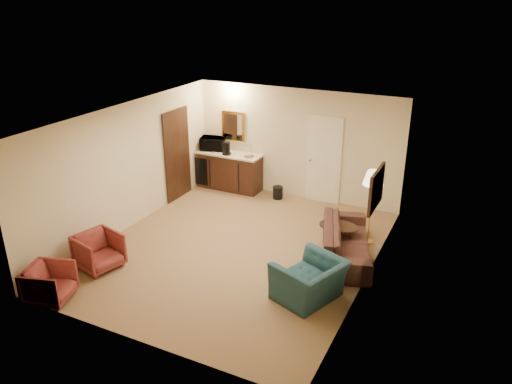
% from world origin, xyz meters
% --- Properties ---
extents(ground, '(6.00, 6.00, 0.00)m').
position_xyz_m(ground, '(0.00, 0.00, 0.00)').
color(ground, '#93764B').
rests_on(ground, ground).
extents(room_walls, '(5.02, 6.01, 2.61)m').
position_xyz_m(room_walls, '(-0.10, 0.77, 1.72)').
color(room_walls, beige).
rests_on(room_walls, ground).
extents(wetbar_cabinet, '(1.64, 0.58, 0.92)m').
position_xyz_m(wetbar_cabinet, '(-1.65, 2.72, 0.46)').
color(wetbar_cabinet, '#341710').
rests_on(wetbar_cabinet, ground).
extents(sofa, '(1.26, 2.23, 0.84)m').
position_xyz_m(sofa, '(1.95, 0.67, 0.42)').
color(sofa, black).
rests_on(sofa, ground).
extents(teal_armchair, '(0.99, 1.20, 0.90)m').
position_xyz_m(teal_armchair, '(1.81, -0.93, 0.45)').
color(teal_armchair, '#1B3943').
rests_on(teal_armchair, ground).
extents(rose_chair_near, '(0.81, 0.84, 0.72)m').
position_xyz_m(rose_chair_near, '(-1.90, -1.67, 0.36)').
color(rose_chair_near, maroon).
rests_on(rose_chair_near, ground).
extents(rose_chair_far, '(0.79, 0.81, 0.68)m').
position_xyz_m(rose_chair_far, '(-1.90, -2.80, 0.34)').
color(rose_chair_far, maroon).
rests_on(rose_chair_far, ground).
extents(coffee_table, '(0.85, 0.66, 0.44)m').
position_xyz_m(coffee_table, '(1.70, 1.00, 0.22)').
color(coffee_table, '#311C10').
rests_on(coffee_table, ground).
extents(floor_lamp, '(0.47, 0.47, 1.51)m').
position_xyz_m(floor_lamp, '(2.20, 1.40, 0.76)').
color(floor_lamp, '#B58D3C').
rests_on(floor_lamp, ground).
extents(waste_bin, '(0.30, 0.30, 0.30)m').
position_xyz_m(waste_bin, '(-0.30, 2.65, 0.15)').
color(waste_bin, black).
rests_on(waste_bin, ground).
extents(microwave, '(0.66, 0.47, 0.40)m').
position_xyz_m(microwave, '(-2.15, 2.80, 1.12)').
color(microwave, black).
rests_on(microwave, wetbar_cabinet).
extents(coffee_maker, '(0.20, 0.20, 0.31)m').
position_xyz_m(coffee_maker, '(-1.65, 2.60, 1.08)').
color(coffee_maker, black).
rests_on(coffee_maker, wetbar_cabinet).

